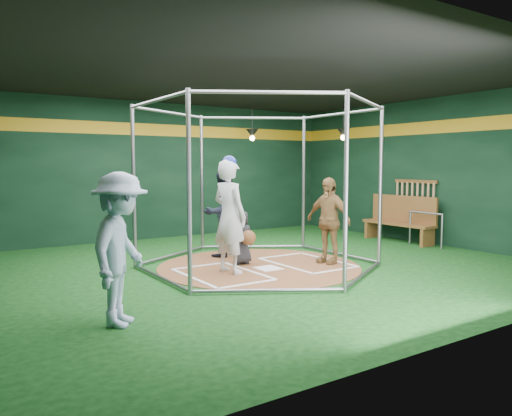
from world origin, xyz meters
TOP-DOWN VIEW (x-y plane):
  - room_shell at (0.00, 0.01)m, footprint 10.10×9.10m
  - clay_disc at (0.00, 0.00)m, footprint 3.80×3.80m
  - home_plate at (0.00, -0.30)m, footprint 0.43×0.43m
  - batter_box_left at (-0.95, -0.25)m, footprint 1.17×1.77m
  - batter_box_right at (0.95, -0.25)m, footprint 1.17×1.77m
  - batting_cage at (-0.00, -0.00)m, footprint 4.05×4.67m
  - bat_rack at (4.93, 0.40)m, footprint 0.07×1.25m
  - pendant_lamp_near at (2.20, 3.60)m, footprint 0.34×0.34m
  - pendant_lamp_far at (4.00, 2.00)m, footprint 0.34×0.34m
  - batter_figure at (-0.75, -0.18)m, footprint 0.62×0.81m
  - visitor_leopard at (1.29, -0.48)m, footprint 0.62×1.04m
  - catcher_figure at (-0.17, 0.32)m, footprint 0.54×0.58m
  - umpire at (-0.07, 1.25)m, footprint 0.93×0.76m
  - bystander_blue at (-3.28, -1.93)m, footprint 1.27×1.35m
  - dugout_bench at (4.64, 0.58)m, footprint 0.46×1.97m
  - steel_railing at (4.55, -0.23)m, footprint 0.05×0.94m

SIDE VIEW (x-z plane):
  - clay_disc at x=0.00m, z-range 0.00..0.01m
  - batter_box_left at x=-0.95m, z-range 0.01..0.02m
  - batter_box_right at x=0.95m, z-range 0.01..0.02m
  - home_plate at x=0.00m, z-range 0.01..0.02m
  - catcher_figure at x=-0.17m, z-range 0.01..1.05m
  - steel_railing at x=4.55m, z-range 0.13..0.94m
  - dugout_bench at x=4.64m, z-range 0.01..1.16m
  - visitor_leopard at x=1.29m, z-range 0.01..1.67m
  - umpire at x=-0.07m, z-range 0.01..1.80m
  - bystander_blue at x=-3.28m, z-range 0.00..1.83m
  - batter_figure at x=-0.75m, z-range 0.00..2.06m
  - bat_rack at x=4.93m, z-range 0.56..1.54m
  - batting_cage at x=0.00m, z-range 0.00..3.00m
  - room_shell at x=0.00m, z-range -0.01..3.52m
  - pendant_lamp_near at x=2.20m, z-range 2.29..3.19m
  - pendant_lamp_far at x=4.00m, z-range 2.29..3.19m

